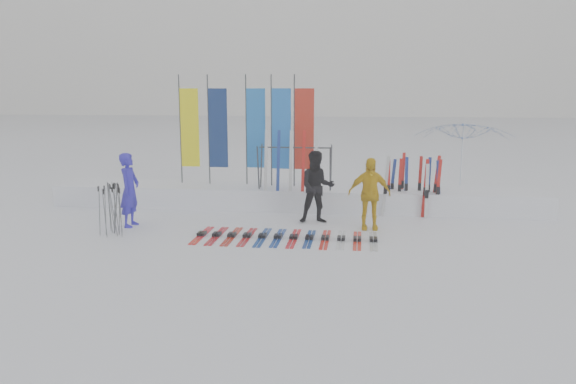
# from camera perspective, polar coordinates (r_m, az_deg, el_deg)

# --- Properties ---
(ground) EXTENTS (120.00, 120.00, 0.00)m
(ground) POSITION_cam_1_polar(r_m,az_deg,el_deg) (11.88, -1.96, -6.12)
(ground) COLOR white
(ground) RESTS_ON ground
(snow_bank) EXTENTS (14.00, 1.60, 0.60)m
(snow_bank) POSITION_cam_1_polar(r_m,az_deg,el_deg) (16.24, 0.67, -0.52)
(snow_bank) COLOR white
(snow_bank) RESTS_ON ground
(person_blue) EXTENTS (0.46, 0.68, 1.84)m
(person_blue) POSITION_cam_1_polar(r_m,az_deg,el_deg) (14.43, -15.79, 0.21)
(person_blue) COLOR #271FB5
(person_blue) RESTS_ON ground
(person_black) EXTENTS (1.01, 0.85, 1.85)m
(person_black) POSITION_cam_1_polar(r_m,az_deg,el_deg) (14.27, 2.96, 0.50)
(person_black) COLOR black
(person_black) RESTS_ON ground
(person_yellow) EXTENTS (1.07, 0.54, 1.76)m
(person_yellow) POSITION_cam_1_polar(r_m,az_deg,el_deg) (13.75, 8.26, -0.17)
(person_yellow) COLOR gold
(person_yellow) RESTS_ON ground
(tent_canopy) EXTENTS (3.40, 3.43, 2.52)m
(tent_canopy) POSITION_cam_1_polar(r_m,az_deg,el_deg) (17.21, 17.34, 2.87)
(tent_canopy) COLOR white
(tent_canopy) RESTS_ON ground
(ski_row) EXTENTS (4.15, 1.69, 0.07)m
(ski_row) POSITION_cam_1_polar(r_m,az_deg,el_deg) (12.91, -0.26, -4.59)
(ski_row) COLOR red
(ski_row) RESTS_ON ground
(pole_cluster) EXTENTS (0.58, 0.80, 1.25)m
(pole_cluster) POSITION_cam_1_polar(r_m,az_deg,el_deg) (13.82, -17.40, -1.69)
(pole_cluster) COLOR #595B60
(pole_cluster) RESTS_ON ground
(feather_flags) EXTENTS (4.01, 0.20, 3.20)m
(feather_flags) POSITION_cam_1_polar(r_m,az_deg,el_deg) (16.44, -4.06, 6.43)
(feather_flags) COLOR #383A3F
(feather_flags) RESTS_ON ground
(ski_rack) EXTENTS (2.04, 0.80, 1.23)m
(ski_rack) POSITION_cam_1_polar(r_m,az_deg,el_deg) (15.67, 0.71, 3.10)
(ski_rack) COLOR #383A3F
(ski_rack) RESTS_ON ground
(upright_skis) EXTENTS (1.52, 1.07, 1.64)m
(upright_skis) POSITION_cam_1_polar(r_m,az_deg,el_deg) (15.69, 12.78, 0.59)
(upright_skis) COLOR red
(upright_skis) RESTS_ON ground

